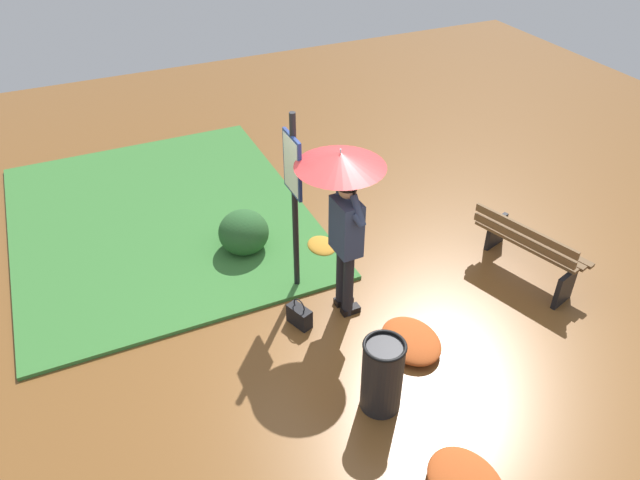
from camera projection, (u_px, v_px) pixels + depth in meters
name	position (u px, v px, depth m)	size (l,w,h in m)	color
ground_plane	(355.00, 317.00, 7.02)	(18.00, 18.00, 0.00)	brown
grass_verge	(160.00, 218.00, 8.66)	(4.80, 4.00, 0.05)	#387533
person_with_umbrella	(343.00, 193.00, 6.28)	(0.96, 0.96, 2.04)	black
info_sign_post	(294.00, 185.00, 6.62)	(0.44, 0.07, 2.30)	black
handbag	(299.00, 316.00, 6.85)	(0.33, 0.23, 0.37)	black
park_bench	(528.00, 247.00, 7.45)	(1.44, 0.77, 0.75)	black
trash_bin	(382.00, 375.00, 5.76)	(0.42, 0.42, 0.83)	black
shrub_cluster	(244.00, 232.00, 7.94)	(0.72, 0.66, 0.59)	#285628
leaf_pile_by_bench	(411.00, 341.00, 6.59)	(0.76, 0.61, 0.17)	#B74C1E
leaf_pile_far_path	(322.00, 246.00, 8.06)	(0.46, 0.37, 0.10)	#C68428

